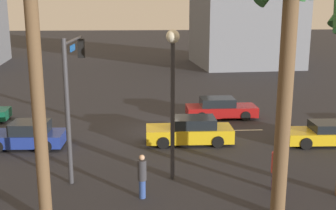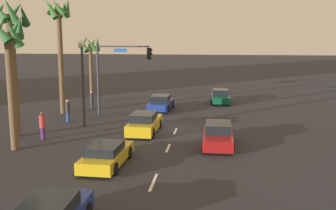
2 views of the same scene
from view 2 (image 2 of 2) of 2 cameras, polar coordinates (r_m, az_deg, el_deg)
The scene contains 18 objects.
ground_plane at distance 30.01m, azimuth 1.21°, elevation -3.29°, with size 220.00×220.00×0.00m, color #28282D.
lane_stripe_1 at distance 19.38m, azimuth -2.06°, elevation -10.79°, with size 2.28×0.14×0.01m, color silver.
lane_stripe_2 at distance 24.86m, azimuth 0.01°, elevation -6.07°, with size 1.84×0.14×0.01m, color silver.
lane_stripe_3 at distance 29.14m, azimuth 1.04°, elevation -3.68°, with size 1.90×0.14×0.01m, color silver.
car_0 at distance 41.35m, azimuth 7.35°, elevation 1.16°, with size 4.03×1.96×1.35m.
car_2 at distance 25.60m, azimuth 7.04°, elevation -4.22°, with size 4.67×1.91×1.38m.
car_3 at distance 37.12m, azimuth -1.01°, elevation 0.27°, with size 4.08×2.12×1.39m.
car_4 at distance 21.79m, azimuth -8.66°, elevation -6.95°, with size 4.63×2.05×1.22m.
car_5 at distance 28.64m, azimuth -3.33°, elevation -2.57°, with size 4.73×1.99×1.45m.
traffic_signal at distance 34.34m, azimuth -7.30°, elevation 5.31°, with size 0.37×4.80×6.11m.
streetlamp at distance 30.62m, azimuth -11.93°, elevation 5.25°, with size 0.56×0.56×6.43m.
pedestrian_0 at distance 27.91m, azimuth -17.23°, elevation -2.69°, with size 0.39×0.39×1.86m.
pedestrian_1 at distance 38.18m, azimuth -10.66°, elevation 0.77°, with size 0.39×0.39×1.70m.
pedestrian_2 at distance 32.93m, azimuth -13.93°, elevation -0.72°, with size 0.47×0.47×1.79m.
palm_tree_0 at distance 28.71m, azimuth -21.05°, elevation 8.03°, with size 2.33×2.40×9.16m.
palm_tree_1 at distance 41.52m, azimuth -10.92°, elevation 7.40°, with size 2.34×2.37×6.80m.
palm_tree_2 at distance 36.09m, azimuth -15.02°, elevation 10.44°, with size 2.49×2.36×9.93m.
palm_tree_3 at distance 25.37m, azimuth -21.55°, elevation 6.94°, with size 2.33×2.56×8.01m.
Camera 2 is at (-29.08, -2.82, 6.85)m, focal length 43.37 mm.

